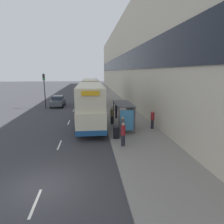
% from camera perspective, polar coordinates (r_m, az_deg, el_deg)
% --- Properties ---
extents(ground_plane, '(220.00, 220.00, 0.00)m').
position_cam_1_polar(ground_plane, '(10.99, -19.48, -19.85)').
color(ground_plane, '#38383D').
extents(pavement, '(5.00, 93.00, 0.14)m').
position_cam_1_polar(pavement, '(48.11, -1.39, 4.91)').
color(pavement, gray).
rests_on(pavement, ground_plane).
extents(terrace_facade, '(3.10, 93.00, 16.50)m').
position_cam_1_polar(terrace_facade, '(48.37, 3.43, 14.63)').
color(terrace_facade, beige).
rests_on(terrace_facade, ground_plane).
extents(lane_mark_0, '(0.12, 2.00, 0.01)m').
position_cam_1_polar(lane_mark_0, '(10.07, -21.03, -23.08)').
color(lane_mark_0, silver).
rests_on(lane_mark_0, ground_plane).
extents(lane_mark_1, '(0.12, 2.00, 0.01)m').
position_cam_1_polar(lane_mark_1, '(16.22, -14.78, -9.06)').
color(lane_mark_1, silver).
rests_on(lane_mark_1, ground_plane).
extents(lane_mark_2, '(0.12, 2.00, 0.01)m').
position_cam_1_polar(lane_mark_2, '(22.88, -12.25, -2.90)').
color(lane_mark_2, silver).
rests_on(lane_mark_2, ground_plane).
extents(lane_mark_3, '(0.12, 2.00, 0.01)m').
position_cam_1_polar(lane_mark_3, '(29.71, -10.89, 0.45)').
color(lane_mark_3, silver).
rests_on(lane_mark_3, ground_plane).
extents(lane_mark_4, '(0.12, 2.00, 0.01)m').
position_cam_1_polar(lane_mark_4, '(36.62, -10.04, 2.55)').
color(lane_mark_4, silver).
rests_on(lane_mark_4, ground_plane).
extents(bus_shelter, '(1.60, 4.20, 2.48)m').
position_cam_1_polar(bus_shelter, '(18.98, 3.91, 0.17)').
color(bus_shelter, '#4C4C51').
rests_on(bus_shelter, ground_plane).
extents(double_decker_bus_near, '(2.85, 10.18, 4.30)m').
position_cam_1_polar(double_decker_bus_near, '(20.73, -6.14, 2.24)').
color(double_decker_bus_near, beige).
rests_on(double_decker_bus_near, ground_plane).
extents(double_decker_bus_ahead, '(2.85, 10.11, 4.30)m').
position_cam_1_polar(double_decker_bus_ahead, '(33.87, -6.11, 5.83)').
color(double_decker_bus_ahead, beige).
rests_on(double_decker_bus_ahead, ground_plane).
extents(car_0, '(2.06, 4.43, 1.73)m').
position_cam_1_polar(car_0, '(33.66, -15.21, 3.01)').
color(car_0, '#4C5156').
rests_on(car_0, ground_plane).
extents(car_1, '(2.09, 4.38, 1.77)m').
position_cam_1_polar(car_1, '(68.31, -6.14, 7.49)').
color(car_1, '#B7B799').
rests_on(car_1, ground_plane).
extents(car_2, '(1.94, 4.41, 1.77)m').
position_cam_1_polar(car_2, '(58.03, -6.67, 6.77)').
color(car_2, '#B7B799').
rests_on(car_2, ground_plane).
extents(pedestrian_at_shelter, '(0.34, 0.34, 1.70)m').
position_cam_1_polar(pedestrian_at_shelter, '(16.99, 3.02, -4.18)').
color(pedestrian_at_shelter, '#23232D').
rests_on(pedestrian_at_shelter, ground_plane).
extents(pedestrian_1, '(0.35, 0.35, 1.77)m').
position_cam_1_polar(pedestrian_1, '(20.95, -0.05, -1.05)').
color(pedestrian_1, '#23232D').
rests_on(pedestrian_1, ground_plane).
extents(pedestrian_2, '(0.37, 0.37, 1.85)m').
position_cam_1_polar(pedestrian_2, '(19.61, 11.49, -2.04)').
color(pedestrian_2, '#23232D').
rests_on(pedestrian_2, ground_plane).
extents(pedestrian_3, '(0.35, 0.35, 1.75)m').
position_cam_1_polar(pedestrian_3, '(23.70, 1.21, 0.40)').
color(pedestrian_3, '#23232D').
rests_on(pedestrian_3, ground_plane).
extents(pedestrian_4, '(0.35, 0.35, 1.78)m').
position_cam_1_polar(pedestrian_4, '(14.88, 3.20, -6.31)').
color(pedestrian_4, '#23232D').
rests_on(pedestrian_4, ground_plane).
extents(litter_bin, '(0.55, 0.55, 1.05)m').
position_cam_1_polar(litter_bin, '(16.62, 1.25, -5.75)').
color(litter_bin, black).
rests_on(litter_bin, ground_plane).
extents(traffic_light_far_kerb, '(0.30, 0.32, 5.30)m').
position_cam_1_polar(traffic_light_far_kerb, '(31.96, -18.78, 7.23)').
color(traffic_light_far_kerb, black).
rests_on(traffic_light_far_kerb, ground_plane).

